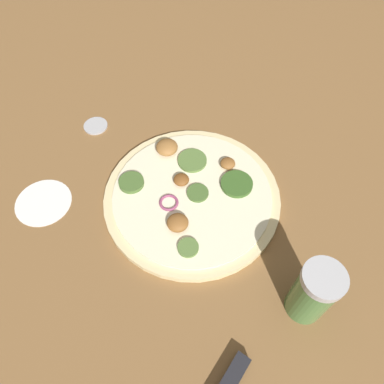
% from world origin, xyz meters
% --- Properties ---
extents(ground_plane, '(3.00, 3.00, 0.00)m').
position_xyz_m(ground_plane, '(0.00, 0.00, 0.00)').
color(ground_plane, brown).
extents(pizza, '(0.30, 0.30, 0.04)m').
position_xyz_m(pizza, '(0.00, 0.00, 0.01)').
color(pizza, beige).
rests_on(pizza, ground_plane).
extents(spice_jar, '(0.06, 0.06, 0.11)m').
position_xyz_m(spice_jar, '(-0.19, -0.14, 0.06)').
color(spice_jar, '#4C7F42').
rests_on(spice_jar, ground_plane).
extents(loose_cap, '(0.05, 0.05, 0.01)m').
position_xyz_m(loose_cap, '(0.18, 0.18, 0.00)').
color(loose_cap, '#B2B2B7').
rests_on(loose_cap, ground_plane).
extents(flour_patch, '(0.09, 0.09, 0.00)m').
position_xyz_m(flour_patch, '(0.01, 0.25, 0.00)').
color(flour_patch, white).
rests_on(flour_patch, ground_plane).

